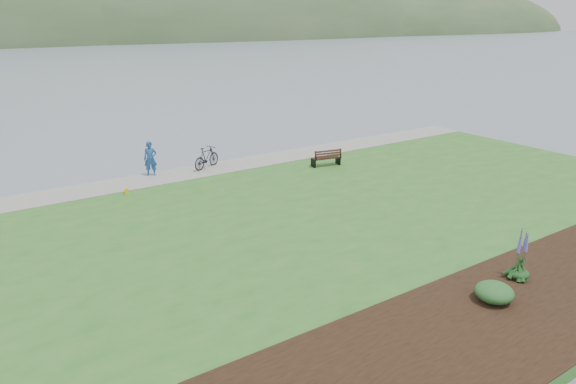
{
  "coord_description": "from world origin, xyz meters",
  "views": [
    {
      "loc": [
        -12.07,
        -16.43,
        7.87
      ],
      "look_at": [
        -1.4,
        -0.5,
        1.3
      ],
      "focal_mm": 32.0,
      "sensor_mm": 36.0,
      "label": 1
    }
  ],
  "objects": [
    {
      "name": "pannier",
      "position": [
        -6.05,
        5.47,
        0.54
      ],
      "size": [
        0.23,
        0.29,
        0.27
      ],
      "primitive_type": "cube",
      "rotation": [
        0.0,
        0.0,
        -0.32
      ],
      "color": "gold",
      "rests_on": "lawn"
    },
    {
      "name": "echium_4",
      "position": [
        1.3,
        -8.87,
        1.14
      ],
      "size": [
        0.62,
        0.62,
        1.78
      ],
      "color": "#143716",
      "rests_on": "garden_bed"
    },
    {
      "name": "far_hillside",
      "position": [
        20.0,
        170.0,
        0.0
      ],
      "size": [
        580.0,
        80.0,
        38.0
      ],
      "primitive_type": null,
      "color": "#334C2A",
      "rests_on": "ground"
    },
    {
      "name": "lawn",
      "position": [
        0.0,
        -2.0,
        0.2
      ],
      "size": [
        34.0,
        20.0,
        0.4
      ],
      "primitive_type": "cube",
      "color": "#2A5F21",
      "rests_on": "ground"
    },
    {
      "name": "person",
      "position": [
        -4.17,
        7.5,
        1.42
      ],
      "size": [
        0.89,
        0.77,
        2.04
      ],
      "primitive_type": "imported",
      "rotation": [
        0.0,
        0.0,
        -0.42
      ],
      "color": "navy",
      "rests_on": "lawn"
    },
    {
      "name": "shrub_0",
      "position": [
        -0.45,
        -9.26,
        0.7
      ],
      "size": [
        1.05,
        1.05,
        0.52
      ],
      "primitive_type": "ellipsoid",
      "color": "#1E4C21",
      "rests_on": "garden_bed"
    },
    {
      "name": "ground",
      "position": [
        0.0,
        0.0,
        0.0
      ],
      "size": [
        600.0,
        600.0,
        0.0
      ],
      "primitive_type": "plane",
      "color": "slate",
      "rests_on": "ground"
    },
    {
      "name": "bicycle_b",
      "position": [
        -1.32,
        7.2,
        0.97
      ],
      "size": [
        1.32,
        1.94,
        1.14
      ],
      "primitive_type": "imported",
      "rotation": [
        0.0,
        0.0,
        2.03
      ],
      "color": "black",
      "rests_on": "lawn"
    },
    {
      "name": "shoreline_path",
      "position": [
        0.0,
        6.9,
        0.42
      ],
      "size": [
        34.0,
        2.2,
        0.03
      ],
      "primitive_type": "cube",
      "color": "gray",
      "rests_on": "lawn"
    },
    {
      "name": "park_bench",
      "position": [
        4.12,
        4.09,
        0.86
      ],
      "size": [
        1.6,
        0.89,
        0.93
      ],
      "rotation": [
        0.0,
        0.0,
        -0.2
      ],
      "color": "black",
      "rests_on": "lawn"
    }
  ]
}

